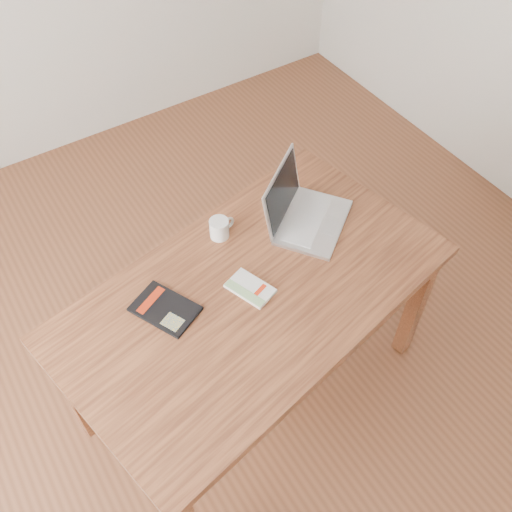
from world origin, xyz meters
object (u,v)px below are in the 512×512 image
black_guidebook (165,309)px  desk (253,304)px  white_guidebook (250,288)px  coffee_mug (220,228)px  laptop (302,212)px

black_guidebook → desk: bearing=-42.4°
white_guidebook → black_guidebook: 0.32m
black_guidebook → coffee_mug: bearing=4.8°
laptop → coffee_mug: size_ratio=3.93×
desk → laptop: (0.35, 0.19, 0.14)m
black_guidebook → laptop: (0.67, 0.09, 0.04)m
coffee_mug → black_guidebook: bearing=-157.1°
black_guidebook → coffee_mug: coffee_mug is taller
desk → black_guidebook: size_ratio=5.83×
desk → laptop: bearing=16.8°
black_guidebook → coffee_mug: 0.40m
laptop → coffee_mug: laptop is taller
desk → black_guidebook: black_guidebook is taller
desk → white_guidebook: size_ratio=8.08×
desk → coffee_mug: size_ratio=14.15×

